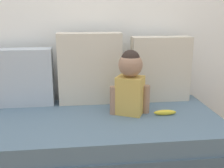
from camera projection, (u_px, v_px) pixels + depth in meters
ground_plane at (94, 163)px, 2.12m from camera, size 12.00×12.00×0.00m
couch at (93, 141)px, 2.07m from camera, size 1.94×0.91×0.38m
throw_pillow_left at (16, 78)px, 2.23m from camera, size 0.59×0.16×0.46m
throw_pillow_center at (90, 68)px, 2.28m from camera, size 0.52×0.16×0.58m
throw_pillow_right at (160, 69)px, 2.36m from camera, size 0.50×0.16×0.55m
toddler at (130, 81)px, 2.04m from camera, size 0.30×0.22×0.49m
banana at (165, 112)px, 2.07m from camera, size 0.17×0.05×0.04m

